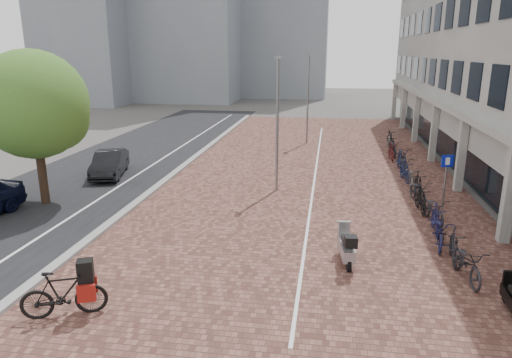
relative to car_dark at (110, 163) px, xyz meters
The scene contains 14 objects.
ground 13.07m from the car_dark, 50.37° to the right, with size 140.00×140.00×0.00m, color #474442.
plaza_brick 10.53m from the car_dark, 10.66° to the left, with size 14.50×42.00×0.04m, color brown.
street_asphalt 2.16m from the car_dark, 109.11° to the left, with size 8.00×50.00×0.03m, color black.
curb 3.81m from the car_dark, 31.07° to the left, with size 0.35×42.00×0.14m, color gray.
lane_line 2.44m from the car_dark, 55.70° to the left, with size 0.12×44.00×0.00m, color white.
parking_line 10.72m from the car_dark, 10.46° to the left, with size 0.10×30.00×0.00m, color white.
car_dark is the anchor object (origin of this frame).
hero_bike 13.54m from the car_dark, 68.48° to the right, with size 2.10×1.32×1.44m.
scooter_front 14.56m from the car_dark, 35.69° to the right, with size 0.53×1.69×1.16m, color #96959A, non-canonical shape.
parking_sign 16.13m from the car_dark, 10.76° to the right, with size 0.48×0.16×2.33m.
lamp_near 9.26m from the car_dark, ahead, with size 0.12×0.12×6.00m, color gray.
lamp_far 14.25m from the car_dark, 46.82° to the left, with size 0.12×0.12×6.00m, color slate.
street_tree 5.71m from the car_dark, 97.18° to the right, with size 4.39×4.39×6.39m.
bike_row 15.10m from the car_dark, ahead, with size 1.29×21.46×1.05m.
Camera 1 is at (2.84, -11.75, 6.31)m, focal length 32.54 mm.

